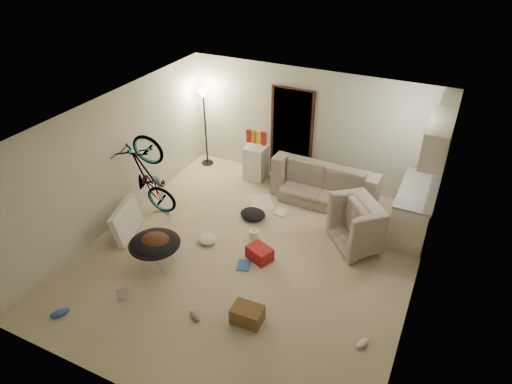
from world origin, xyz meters
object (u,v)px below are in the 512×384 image
at_px(sofa, 327,184).
at_px(mini_fridge, 256,162).
at_px(juicer, 254,234).
at_px(drink_case_a, 247,315).
at_px(tv_box, 127,220).
at_px(floor_lamp, 204,112).
at_px(drink_case_b, 260,253).
at_px(kitchen_counter, 414,211).
at_px(saucer_chair, 155,248).
at_px(bicycle, 151,193).
at_px(armchair, 372,227).

relative_size(sofa, mini_fridge, 2.86).
bearing_deg(juicer, drink_case_a, -67.05).
height_order(tv_box, drink_case_a, tv_box).
distance_m(floor_lamp, drink_case_b, 3.89).
xyz_separation_m(sofa, drink_case_b, (-0.41, -2.43, -0.20)).
bearing_deg(kitchen_counter, sofa, 165.97).
relative_size(saucer_chair, juicer, 3.51).
bearing_deg(floor_lamp, saucer_chair, -72.65).
bearing_deg(sofa, tv_box, 45.69).
xyz_separation_m(mini_fridge, tv_box, (-1.23, -2.94, -0.08)).
bearing_deg(drink_case_b, drink_case_a, -49.75).
bearing_deg(bicycle, kitchen_counter, -74.62).
xyz_separation_m(floor_lamp, bicycle, (0.10, -2.28, -0.83)).
height_order(sofa, saucer_chair, sofa).
bearing_deg(mini_fridge, juicer, -65.48).
bearing_deg(sofa, juicer, 70.47).
distance_m(floor_lamp, bicycle, 2.42).
bearing_deg(floor_lamp, sofa, -3.78).
height_order(drink_case_a, juicer, drink_case_a).
height_order(bicycle, drink_case_b, bicycle).
height_order(saucer_chair, drink_case_a, saucer_chair).
relative_size(saucer_chair, tv_box, 0.93).
bearing_deg(drink_case_a, floor_lamp, 124.77).
bearing_deg(kitchen_counter, bicycle, -161.03).
height_order(sofa, juicer, sofa).
height_order(saucer_chair, juicer, saucer_chair).
distance_m(armchair, drink_case_a, 2.91).
relative_size(saucer_chair, drink_case_b, 2.05).
bearing_deg(floor_lamp, drink_case_b, -45.09).
xyz_separation_m(mini_fridge, drink_case_a, (1.72, -3.88, -0.26)).
relative_size(drink_case_b, juicer, 1.71).
distance_m(kitchen_counter, saucer_chair, 4.70).
bearing_deg(armchair, sofa, 5.83).
xyz_separation_m(tv_box, juicer, (2.18, 0.89, -0.21)).
bearing_deg(tv_box, juicer, 6.58).
relative_size(armchair, mini_fridge, 1.34).
bearing_deg(drink_case_b, sofa, 102.77).
xyz_separation_m(sofa, bicycle, (-2.93, -2.08, 0.16)).
bearing_deg(mini_fridge, sofa, -3.70).
xyz_separation_m(bicycle, drink_case_a, (2.95, -1.70, -0.35)).
distance_m(kitchen_counter, drink_case_b, 2.98).
height_order(saucer_chair, tv_box, tv_box).
distance_m(kitchen_counter, tv_box, 5.30).
bearing_deg(bicycle, saucer_chair, -144.69).
height_order(mini_fridge, juicer, mini_fridge).
xyz_separation_m(armchair, saucer_chair, (-3.14, -2.19, 0.03)).
bearing_deg(armchair, juicer, 71.54).
height_order(armchair, tv_box, armchair).
relative_size(sofa, drink_case_b, 5.23).
bearing_deg(armchair, bicycle, 61.78).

